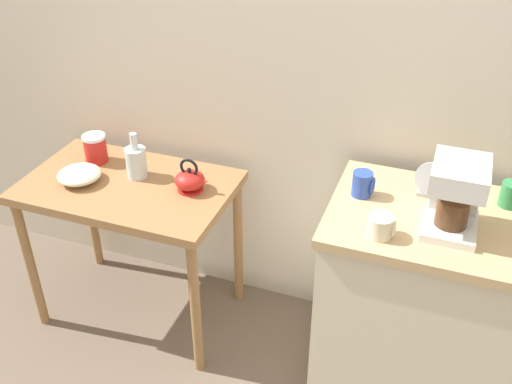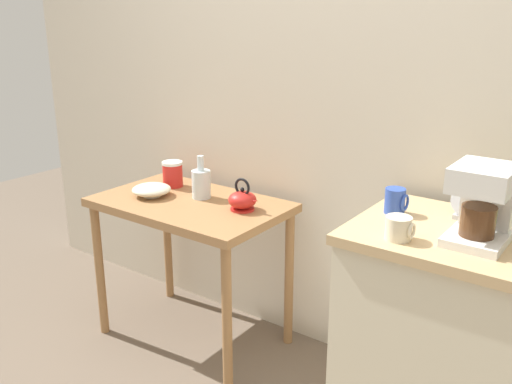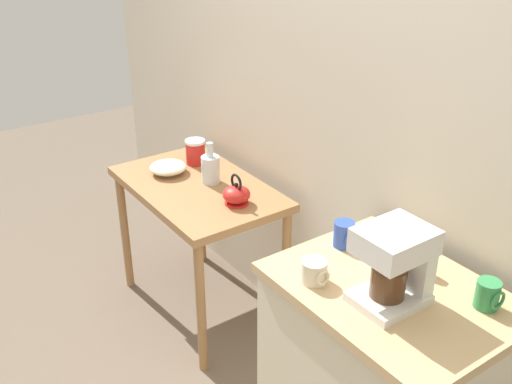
% 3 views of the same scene
% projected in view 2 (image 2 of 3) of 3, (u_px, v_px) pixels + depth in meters
% --- Properties ---
extents(ground_plane, '(8.00, 8.00, 0.00)m').
position_uv_depth(ground_plane, '(284.00, 384.00, 2.52)').
color(ground_plane, '#6B5B4C').
extents(back_wall, '(4.40, 0.10, 2.80)m').
position_uv_depth(back_wall, '(367.00, 61.00, 2.38)').
color(back_wall, beige).
rests_on(back_wall, ground_plane).
extents(wooden_table, '(0.91, 0.56, 0.74)m').
position_uv_depth(wooden_table, '(191.00, 220.00, 2.69)').
color(wooden_table, '#9E7044').
rests_on(wooden_table, ground_plane).
extents(kitchen_counter, '(0.77, 0.58, 0.88)m').
position_uv_depth(kitchen_counter, '(454.00, 346.00, 2.02)').
color(kitchen_counter, beige).
rests_on(kitchen_counter, ground_plane).
extents(bowl_stoneware, '(0.19, 0.19, 0.06)m').
position_uv_depth(bowl_stoneware, '(151.00, 190.00, 2.72)').
color(bowl_stoneware, beige).
rests_on(bowl_stoneware, wooden_table).
extents(teakettle, '(0.16, 0.13, 0.15)m').
position_uv_depth(teakettle, '(243.00, 200.00, 2.53)').
color(teakettle, red).
rests_on(teakettle, wooden_table).
extents(glass_carafe_vase, '(0.09, 0.09, 0.21)m').
position_uv_depth(glass_carafe_vase, '(201.00, 183.00, 2.69)').
color(glass_carafe_vase, silver).
rests_on(glass_carafe_vase, wooden_table).
extents(canister_enamel, '(0.11, 0.11, 0.13)m').
position_uv_depth(canister_enamel, '(173.00, 174.00, 2.87)').
color(canister_enamel, red).
rests_on(canister_enamel, wooden_table).
extents(coffee_maker, '(0.18, 0.22, 0.26)m').
position_uv_depth(coffee_maker, '(483.00, 200.00, 1.79)').
color(coffee_maker, white).
rests_on(coffee_maker, kitchen_counter).
extents(mug_blue, '(0.08, 0.08, 0.10)m').
position_uv_depth(mug_blue, '(396.00, 201.00, 2.07)').
color(mug_blue, '#2D4CAD').
rests_on(mug_blue, kitchen_counter).
extents(mug_small_cream, '(0.09, 0.09, 0.08)m').
position_uv_depth(mug_small_cream, '(399.00, 228.00, 1.83)').
color(mug_small_cream, beige).
rests_on(mug_small_cream, kitchen_counter).
extents(table_clock, '(0.12, 0.06, 0.13)m').
position_uv_depth(table_clock, '(467.00, 204.00, 2.00)').
color(table_clock, '#B2B5BA').
rests_on(table_clock, kitchen_counter).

